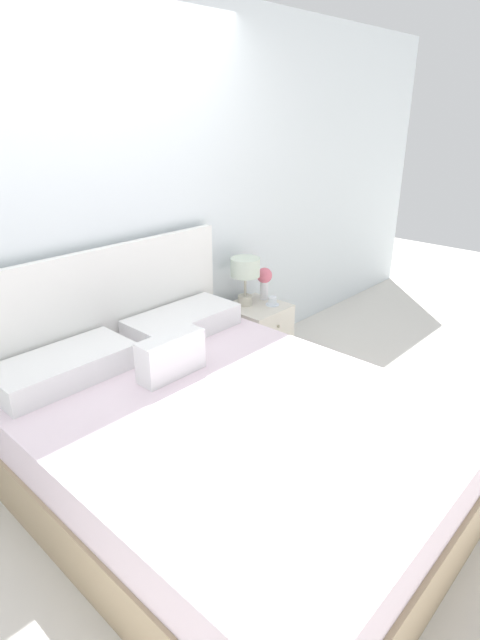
# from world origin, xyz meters

# --- Properties ---
(ground_plane) EXTENTS (12.00, 12.00, 0.00)m
(ground_plane) POSITION_xyz_m (0.00, 0.00, 0.00)
(ground_plane) COLOR silver
(wall_back) EXTENTS (8.00, 0.06, 2.60)m
(wall_back) POSITION_xyz_m (0.00, 0.07, 1.30)
(wall_back) COLOR white
(wall_back) RESTS_ON ground_plane
(bed) EXTENTS (1.80, 2.20, 1.15)m
(bed) POSITION_xyz_m (0.00, -1.02, 0.30)
(bed) COLOR tan
(bed) RESTS_ON ground_plane
(nightstand) EXTENTS (0.43, 0.44, 0.51)m
(nightstand) POSITION_xyz_m (1.20, -0.23, 0.25)
(nightstand) COLOR silver
(nightstand) RESTS_ON ground_plane
(table_lamp) EXTENTS (0.22, 0.22, 0.37)m
(table_lamp) POSITION_xyz_m (1.15, -0.15, 0.78)
(table_lamp) COLOR beige
(table_lamp) RESTS_ON nightstand
(flower_vase) EXTENTS (0.12, 0.12, 0.26)m
(flower_vase) POSITION_xyz_m (1.35, -0.17, 0.67)
(flower_vase) COLOR white
(flower_vase) RESTS_ON nightstand
(teacup) EXTENTS (0.11, 0.11, 0.07)m
(teacup) POSITION_xyz_m (1.29, -0.31, 0.54)
(teacup) COLOR white
(teacup) RESTS_ON nightstand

